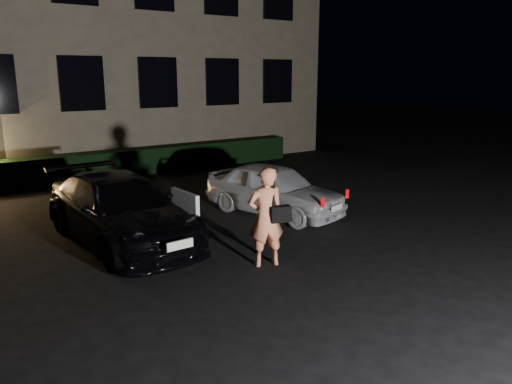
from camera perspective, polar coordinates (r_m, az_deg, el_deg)
ground at (r=7.92m, az=6.15°, el=-11.47°), size 80.00×80.00×0.00m
hedge at (r=16.81m, az=-18.18°, el=2.83°), size 15.00×0.70×0.85m
sedan at (r=10.34m, az=-15.24°, el=-1.93°), size 2.15×4.75×1.33m
hatch at (r=11.98m, az=2.07°, el=0.34°), size 2.28×3.83×1.22m
man at (r=8.68m, az=1.19°, el=-2.84°), size 0.74×0.60×1.77m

